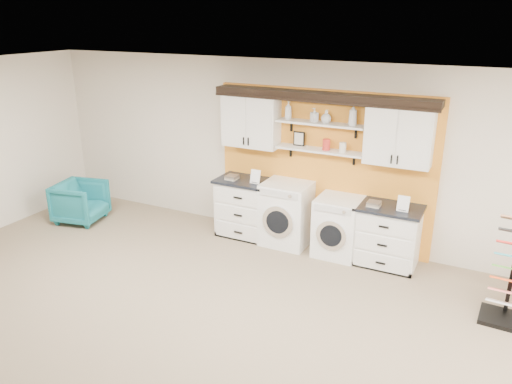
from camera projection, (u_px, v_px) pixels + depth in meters
The scene contains 21 objects.
ceiling at pixel (154, 103), 3.73m from camera, with size 10.00×10.00×0.00m, color white.
wall_back at pixel (324, 155), 7.57m from camera, with size 10.00×10.00×0.00m, color beige.
accent_panel at pixel (322, 169), 7.61m from camera, with size 3.40×0.07×2.40m, color orange.
upper_cabinet_left at pixel (251, 120), 7.71m from camera, with size 0.90×0.35×0.84m.
upper_cabinet_right at pixel (399, 135), 6.76m from camera, with size 0.90×0.35×0.84m.
shelf_lower at pixel (320, 150), 7.36m from camera, with size 1.32×0.28×0.03m, color white.
shelf_upper at pixel (321, 123), 7.22m from camera, with size 1.32×0.28×0.03m, color white.
crown_molding at pixel (322, 96), 7.10m from camera, with size 3.30×0.41×0.13m.
picture_frame at pixel (299, 139), 7.51m from camera, with size 0.18×0.02×0.22m.
canister_red at pixel (326, 145), 7.29m from camera, with size 0.11×0.11×0.16m, color red.
canister_cream at pixel (343, 147), 7.18m from camera, with size 0.10×0.10×0.14m, color silver.
base_cabinet_left at pixel (247, 208), 8.06m from camera, with size 0.97×0.66×0.95m.
base_cabinet_right at pixel (387, 235), 7.11m from camera, with size 0.91×0.66×0.89m.
washer at pixel (287, 213), 7.76m from camera, with size 0.71×0.71×1.00m.
dryer at pixel (338, 226), 7.42m from camera, with size 0.64×0.71×0.89m.
sample_rack at pixel (511, 284), 5.76m from camera, with size 0.56×0.47×1.48m.
armchair at pixel (81, 202), 8.65m from camera, with size 0.75×0.77×0.70m, color #166E7A.
soap_bottle_a at pixel (288, 110), 7.39m from camera, with size 0.10×0.10×0.27m, color silver.
soap_bottle_b at pixel (314, 115), 7.23m from camera, with size 0.09×0.09×0.20m, color silver.
soap_bottle_c at pixel (326, 116), 7.15m from camera, with size 0.15×0.15×0.19m, color silver.
soap_bottle_d at pixel (353, 115), 6.97m from camera, with size 0.12×0.12×0.30m, color silver.
Camera 1 is at (2.36, -3.00, 3.43)m, focal length 35.00 mm.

